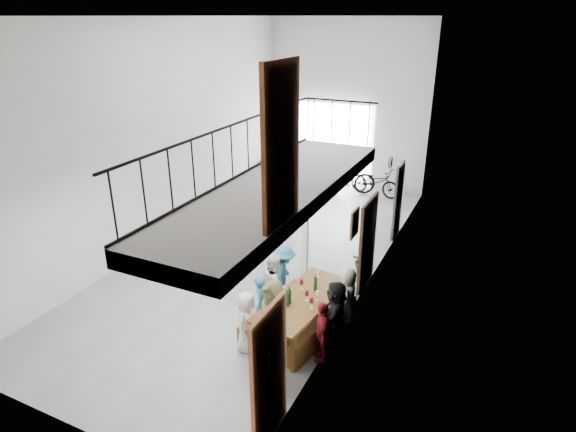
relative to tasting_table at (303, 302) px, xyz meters
The scene contains 24 objects.
floor 3.47m from the tasting_table, 130.33° to the left, with size 12.00×12.00×0.00m, color slate.
room_walls 4.43m from the tasting_table, 130.33° to the left, with size 12.00×12.00×12.00m.
gateway_portal 8.95m from the tasting_table, 106.95° to the left, with size 2.80×0.08×2.80m, color white.
right_wall_decor 1.36m from the tasting_table, 55.37° to the left, with size 0.07×8.28×5.07m.
balcony 2.33m from the tasting_table, 112.49° to the right, with size 1.52×5.62×4.00m.
tasting_table is the anchor object (origin of this frame).
bench_inner 0.79m from the tasting_table, behind, with size 0.32×1.98×0.46m, color brown.
bench_wall 0.60m from the tasting_table, ahead, with size 0.27×2.06×0.47m, color brown.
tableware 0.22m from the tasting_table, 128.74° to the left, with size 0.53×1.24×0.35m.
side_bench 5.92m from the tasting_table, 142.78° to the left, with size 0.39×1.80×0.51m, color brown.
oak_barrel 8.95m from the tasting_table, 119.92° to the left, with size 0.65×0.65×0.96m.
serving_counter 9.00m from the tasting_table, 113.72° to the left, with size 1.83×0.51×0.97m, color #382615.
counter_bottles 9.02m from the tasting_table, 113.68° to the left, with size 1.58×0.26×0.28m.
guest_left_a 1.09m from the tasting_table, 132.55° to the right, with size 0.56×0.36×1.14m, color silver.
guest_left_b 0.77m from the tasting_table, 162.34° to the right, with size 0.43×0.28×1.18m, color #276884.
guest_left_c 0.89m from the tasting_table, 151.96° to the left, with size 0.64×0.50×1.32m, color silver.
guest_left_d 1.17m from the tasting_table, 132.75° to the left, with size 0.82×0.47×1.27m, color #276884.
guest_right_a 0.75m from the tasting_table, 40.34° to the right, with size 0.67×0.28×1.14m, color #AF1E31.
guest_right_b 0.62m from the tasting_table, ahead, with size 1.17×0.37×1.26m, color black.
guest_right_c 0.93m from the tasting_table, 49.03° to the left, with size 0.58×0.38×1.19m, color silver.
host_standing 1.49m from the tasting_table, 86.01° to the right, with size 0.69×0.46×1.90m, color brown.
potted_plant 2.90m from the tasting_table, 84.99° to the left, with size 0.43×0.38×0.48m, color #1D5218.
bicycle_near 8.00m from the tasting_table, 96.38° to the left, with size 0.61×1.75×0.92m, color black.
bicycle_far 7.85m from the tasting_table, 102.71° to the left, with size 0.51×1.81×1.09m, color black.
Camera 1 is at (5.11, -9.43, 5.51)m, focal length 30.00 mm.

